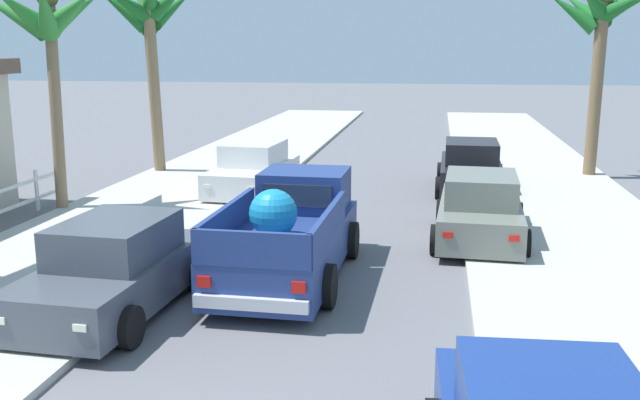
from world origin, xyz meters
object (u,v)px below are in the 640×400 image
at_px(car_left_near, 480,210).
at_px(palm_tree_left_mid, 601,22).
at_px(pickup_truck, 290,234).
at_px(palm_tree_left_fore, 46,23).
at_px(car_right_near, 253,170).
at_px(car_left_far, 471,168).
at_px(palm_tree_right_fore, 148,19).
at_px(car_right_mid, 115,270).

bearing_deg(car_left_near, palm_tree_left_mid, 64.83).
xyz_separation_m(pickup_truck, palm_tree_left_fore, (-7.12, 4.26, 4.07)).
bearing_deg(car_right_near, car_left_near, -33.92).
distance_m(car_right_near, palm_tree_left_mid, 12.04).
height_order(pickup_truck, palm_tree_left_fore, palm_tree_left_fore).
height_order(car_left_far, palm_tree_right_fore, palm_tree_right_fore).
height_order(car_left_near, car_right_near, same).
relative_size(car_left_near, car_right_near, 1.00).
distance_m(pickup_truck, palm_tree_right_fore, 12.90).
bearing_deg(pickup_truck, car_right_mid, -136.59).
bearing_deg(car_left_near, palm_tree_left_fore, 173.80).
xyz_separation_m(pickup_truck, palm_tree_right_fore, (-6.80, 10.05, 4.35)).
bearing_deg(palm_tree_left_mid, car_right_near, -157.28).
relative_size(car_left_near, car_right_mid, 1.00).
bearing_deg(car_right_near, palm_tree_left_mid, 22.72).
xyz_separation_m(pickup_truck, car_left_near, (3.70, 3.09, -0.09)).
xyz_separation_m(car_left_near, car_right_near, (-6.32, 4.25, 0.00)).
relative_size(car_left_far, palm_tree_left_fore, 0.73).
bearing_deg(palm_tree_left_fore, car_right_near, 34.41).
height_order(car_right_mid, palm_tree_left_mid, palm_tree_left_mid).
distance_m(car_left_near, palm_tree_left_mid, 10.43).
xyz_separation_m(pickup_truck, car_right_near, (-2.62, 7.34, -0.09)).
relative_size(car_left_far, palm_tree_left_mid, 0.69).
bearing_deg(car_left_far, palm_tree_left_mid, 35.71).
relative_size(car_left_near, palm_tree_right_fore, 0.68).
distance_m(car_left_far, palm_tree_right_fore, 11.50).
bearing_deg(palm_tree_left_mid, palm_tree_left_fore, -153.47).
bearing_deg(palm_tree_right_fore, car_left_near, -33.55).
relative_size(car_right_mid, palm_tree_right_fore, 0.68).
xyz_separation_m(car_left_far, palm_tree_left_mid, (4.00, 2.88, 4.33)).
bearing_deg(car_right_near, pickup_truck, -70.33).
height_order(car_right_near, palm_tree_left_mid, palm_tree_left_mid).
relative_size(car_right_mid, palm_tree_left_mid, 0.70).
distance_m(car_left_far, palm_tree_left_fore, 12.47).
distance_m(car_left_near, palm_tree_right_fore, 13.36).
height_order(car_right_near, palm_tree_left_fore, palm_tree_left_fore).
xyz_separation_m(car_right_near, car_left_far, (6.36, 1.46, 0.00)).
distance_m(car_right_near, car_right_mid, 9.67).
height_order(car_left_far, palm_tree_left_fore, palm_tree_left_fore).
distance_m(car_left_near, car_left_far, 5.71).
distance_m(car_right_near, palm_tree_left_fore, 6.85).
bearing_deg(palm_tree_left_mid, car_left_near, -115.17).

